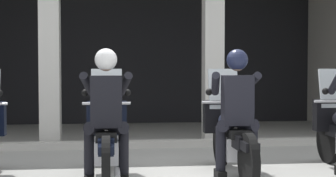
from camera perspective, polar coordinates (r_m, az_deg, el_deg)
ground_plane at (r=9.21m, az=-1.95°, el=-6.13°), size 80.00×80.00×0.00m
station_building at (r=11.03m, az=-4.50°, el=6.07°), size 9.83×4.01×3.31m
kerb_strip at (r=8.60m, az=-3.83°, el=-6.34°), size 9.33×0.24×0.12m
motorcycle_center_left at (r=6.21m, az=-6.99°, el=-5.61°), size 0.62×2.04×1.35m
police_officer_center_left at (r=5.88m, az=-7.04°, el=-1.76°), size 0.63×0.61×1.58m
motorcycle_center_right at (r=6.44m, az=7.17°, el=-5.32°), size 0.62×2.04×1.35m
police_officer_center_right at (r=6.12m, az=7.81°, el=-1.60°), size 0.63×0.61×1.58m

